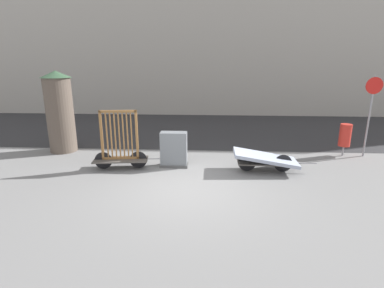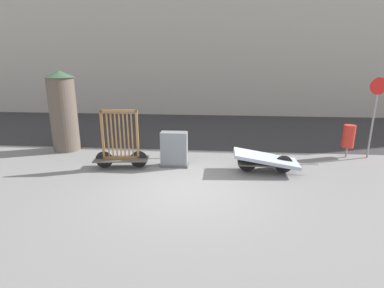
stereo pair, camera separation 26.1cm
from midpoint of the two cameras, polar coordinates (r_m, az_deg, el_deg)
The scene contains 8 objects.
ground_plane at distance 7.91m, azimuth 0.05°, elevation -8.44°, with size 60.00×60.00×0.00m, color slate.
road_strip at distance 14.81m, azimuth 2.52°, elevation 2.99°, with size 56.00×7.56×0.01m.
bike_cart_with_bedframe at distance 9.41m, azimuth -12.58°, elevation -0.94°, with size 2.36×0.84×1.82m.
bike_cart_with_mattress at distance 9.18m, azimuth 14.67°, elevation -2.90°, with size 2.47×0.94×0.63m.
utility_cabinet at distance 9.37m, azimuth -2.61°, elevation -1.25°, with size 0.88×0.43×1.10m.
trash_bin at distance 11.55m, azimuth 28.25°, elevation 1.28°, with size 0.38×0.38×1.13m.
sign_post at distance 11.67m, azimuth 32.11°, elevation 6.13°, with size 0.55×0.06×2.76m.
advertising_column at distance 11.81m, azimuth -22.76°, elevation 5.87°, with size 1.06×1.06×2.90m.
Camera 2 is at (0.77, -7.19, 3.21)m, focal length 28.00 mm.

